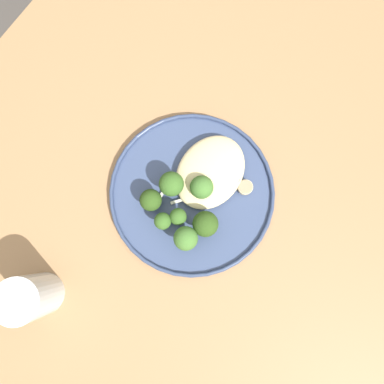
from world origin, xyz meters
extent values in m
plane|color=#47423D|center=(0.00, 0.00, 0.00)|extent=(6.00, 6.00, 0.00)
cube|color=#9E754C|center=(0.00, 0.00, 0.72)|extent=(1.40, 1.00, 0.04)
cylinder|color=#38476B|center=(-0.02, -0.02, 0.74)|extent=(0.29, 0.29, 0.01)
torus|color=#334162|center=(-0.02, -0.02, 0.75)|extent=(0.29, 0.29, 0.01)
ellipsoid|color=beige|center=(-0.07, -0.02, 0.76)|extent=(0.14, 0.11, 0.03)
cylinder|color=#E5C689|center=(-0.06, -0.01, 0.76)|extent=(0.03, 0.03, 0.01)
cylinder|color=#958159|center=(-0.06, -0.01, 0.77)|extent=(0.03, 0.03, 0.00)
cylinder|color=beige|center=(-0.08, 0.05, 0.76)|extent=(0.03, 0.03, 0.01)
cylinder|color=#988766|center=(-0.08, 0.05, 0.77)|extent=(0.02, 0.02, 0.00)
cylinder|color=beige|center=(-0.08, 0.02, 0.76)|extent=(0.03, 0.03, 0.01)
cylinder|color=#988766|center=(-0.08, 0.02, 0.77)|extent=(0.02, 0.02, 0.00)
cylinder|color=#E5C689|center=(-0.08, -0.03, 0.76)|extent=(0.04, 0.04, 0.01)
cylinder|color=#958159|center=(-0.08, -0.03, 0.77)|extent=(0.03, 0.03, 0.00)
cylinder|color=beige|center=(-0.09, 0.00, 0.76)|extent=(0.03, 0.03, 0.02)
cylinder|color=#988766|center=(-0.09, 0.00, 0.77)|extent=(0.03, 0.03, 0.00)
cylinder|color=#7A994C|center=(0.03, -0.07, 0.76)|extent=(0.01, 0.01, 0.02)
sphere|color=#2D4C19|center=(0.03, -0.07, 0.78)|extent=(0.04, 0.04, 0.04)
cylinder|color=#7A994C|center=(-0.03, -0.01, 0.76)|extent=(0.02, 0.02, 0.02)
sphere|color=#42702D|center=(-0.03, -0.01, 0.78)|extent=(0.04, 0.04, 0.04)
cylinder|color=#7A994C|center=(0.03, -0.02, 0.76)|extent=(0.02, 0.02, 0.03)
sphere|color=#386023|center=(0.03, -0.02, 0.79)|extent=(0.03, 0.03, 0.03)
cylinder|color=#7A994C|center=(0.05, 0.01, 0.76)|extent=(0.01, 0.01, 0.03)
sphere|color=#42702D|center=(0.05, 0.01, 0.79)|extent=(0.04, 0.04, 0.04)
cylinder|color=#7A994C|center=(-0.01, -0.06, 0.76)|extent=(0.02, 0.02, 0.03)
sphere|color=#386023|center=(-0.01, -0.06, 0.79)|extent=(0.04, 0.04, 0.04)
cylinder|color=#89A356|center=(0.01, 0.03, 0.76)|extent=(0.02, 0.02, 0.02)
sphere|color=#2D4C19|center=(0.01, 0.03, 0.79)|extent=(0.04, 0.04, 0.04)
cylinder|color=#89A356|center=(0.05, -0.03, 0.76)|extent=(0.01, 0.01, 0.02)
sphere|color=#386023|center=(0.05, -0.03, 0.79)|extent=(0.03, 0.03, 0.03)
cube|color=silver|center=(0.00, -0.07, 0.75)|extent=(0.04, 0.01, 0.00)
cube|color=silver|center=(-0.02, -0.04, 0.75)|extent=(0.04, 0.04, 0.00)
cube|color=silver|center=(-0.01, -0.03, 0.75)|extent=(0.04, 0.04, 0.00)
cylinder|color=silver|center=(0.26, -0.13, 0.79)|extent=(0.07, 0.07, 0.10)
cylinder|color=#936028|center=(0.26, -0.13, 0.76)|extent=(0.06, 0.06, 0.05)
camera|label=1|loc=(0.06, 0.03, 1.36)|focal=32.89mm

